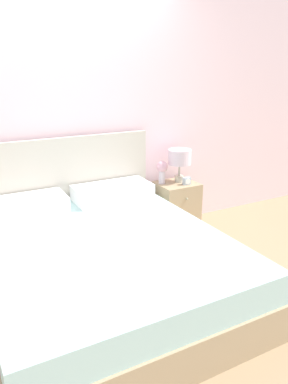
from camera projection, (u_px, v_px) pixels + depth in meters
ground_plane at (66, 245)px, 3.73m from camera, size 12.00×12.00×0.00m
wall_back at (54, 112)px, 3.37m from camera, size 8.00×0.06×2.60m
bed at (100, 262)px, 2.86m from camera, size 1.75×2.03×1.08m
nightstand at (176, 207)px, 3.99m from camera, size 0.41×0.38×0.53m
table_lamp at (180, 158)px, 3.87m from camera, size 0.24×0.24×0.35m
flower_vase at (162, 170)px, 3.85m from camera, size 0.12×0.12×0.24m
alarm_clock at (187, 181)px, 3.85m from camera, size 0.08×0.05×0.08m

